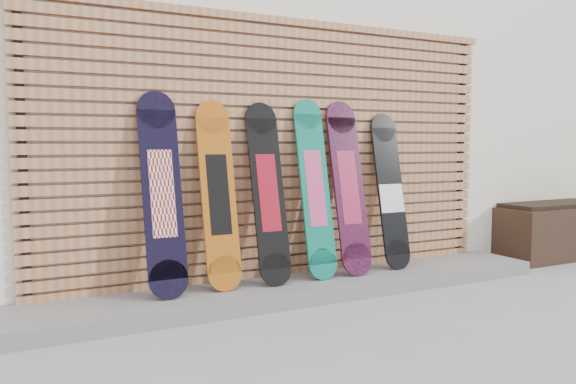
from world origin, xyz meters
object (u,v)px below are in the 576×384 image
snowboard_2 (268,193)px  snowboard_3 (315,188)px  snowboard_0 (162,193)px  snowboard_4 (349,187)px  planter_box (553,231)px  snowboard_1 (218,195)px  snowboard_5 (390,192)px

snowboard_2 → snowboard_3: (0.44, 0.01, 0.02)m
snowboard_0 → snowboard_4: size_ratio=1.02×
snowboard_0 → snowboard_4: (1.63, -0.01, -0.01)m
snowboard_4 → planter_box: bearing=0.1°
snowboard_0 → snowboard_1: (0.44, 0.01, -0.03)m
snowboard_2 → snowboard_0: bearing=179.8°
snowboard_0 → snowboard_5: bearing=0.4°
planter_box → snowboard_1: 3.88m
snowboard_2 → snowboard_4: 0.77m
snowboard_3 → snowboard_4: 0.33m
snowboard_1 → snowboard_4: bearing=-1.0°
snowboard_3 → snowboard_4: snowboard_3 is taller
snowboard_1 → snowboard_3: size_ratio=0.97×
planter_box → snowboard_0: bearing=180.0°
snowboard_0 → snowboard_4: bearing=-0.2°
snowboard_3 → snowboard_0: bearing=-179.9°
snowboard_3 → snowboard_4: (0.33, -0.01, -0.00)m
snowboard_0 → snowboard_2: bearing=-0.2°
snowboard_2 → snowboard_4: snowboard_4 is taller
snowboard_1 → snowboard_3: (0.85, -0.01, 0.02)m
snowboard_2 → snowboard_1: bearing=177.6°
snowboard_1 → planter_box: bearing=-0.2°
snowboard_3 → snowboard_5: (0.80, 0.01, -0.06)m
planter_box → snowboard_3: snowboard_3 is taller
snowboard_3 → snowboard_2: bearing=-179.3°
snowboard_1 → snowboard_5: snowboard_1 is taller
snowboard_5 → snowboard_3: bearing=-179.1°
snowboard_1 → snowboard_5: bearing=-0.0°
planter_box → snowboard_0: 4.32m
snowboard_0 → snowboard_2: snowboard_0 is taller
snowboard_2 → snowboard_3: snowboard_3 is taller
snowboard_1 → snowboard_2: (0.42, -0.02, -0.00)m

